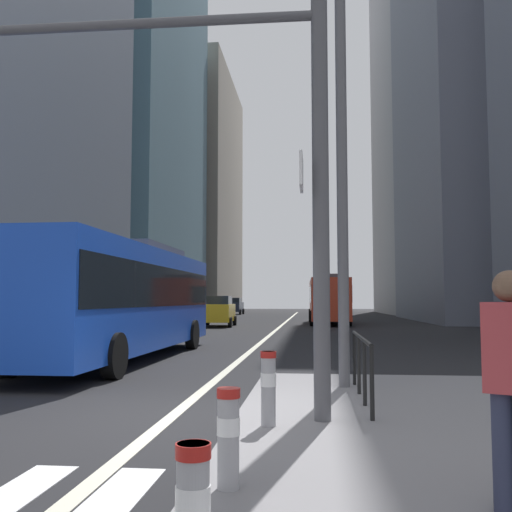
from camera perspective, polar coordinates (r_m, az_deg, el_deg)
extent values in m
plane|color=black|center=(28.22, 1.51, -7.87)|extent=(160.00, 160.00, 0.00)
cube|color=beige|center=(38.19, 2.60, -6.96)|extent=(0.20, 80.00, 0.01)
cube|color=slate|center=(62.20, -11.91, 14.49)|extent=(10.24, 24.72, 43.53)
cube|color=gray|center=(87.05, -6.44, 6.14)|extent=(12.25, 25.83, 35.24)
cube|color=slate|center=(54.80, 22.25, 18.88)|extent=(13.03, 21.41, 46.15)
cube|color=#9E9EA3|center=(78.98, 16.87, 15.98)|extent=(12.09, 23.23, 57.97)
cube|color=blue|center=(16.59, -13.33, -4.21)|extent=(2.65, 11.81, 2.75)
cube|color=black|center=(16.60, -13.31, -3.02)|extent=(2.68, 11.57, 1.10)
cube|color=#4C4C51|center=(18.33, -11.39, 0.53)|extent=(1.80, 4.26, 0.30)
cylinder|color=black|center=(12.70, -14.06, -9.70)|extent=(0.31, 1.00, 1.00)
cylinder|color=black|center=(13.71, -23.63, -9.06)|extent=(0.31, 1.00, 1.00)
cylinder|color=black|center=(19.92, -6.42, -7.84)|extent=(0.31, 1.00, 1.00)
cylinder|color=black|center=(20.58, -13.01, -7.64)|extent=(0.31, 1.00, 1.00)
cylinder|color=black|center=(17.37, -22.43, -8.64)|extent=(0.23, 0.64, 0.64)
cube|color=red|center=(40.69, 7.25, -4.35)|extent=(2.66, 10.65, 2.75)
cube|color=black|center=(40.70, 7.25, -3.87)|extent=(2.69, 10.44, 1.10)
cube|color=#4C4C51|center=(39.13, 7.33, -2.11)|extent=(1.81, 3.85, 0.30)
cylinder|color=black|center=(44.07, 5.51, -5.96)|extent=(0.31, 1.00, 1.00)
cylinder|color=black|center=(44.17, 8.65, -5.93)|extent=(0.31, 1.00, 1.00)
cylinder|color=black|center=(37.28, 5.64, -6.24)|extent=(0.31, 1.00, 1.00)
cylinder|color=black|center=(37.39, 9.34, -6.20)|extent=(0.31, 1.00, 1.00)
cube|color=#232838|center=(66.87, -2.22, -5.13)|extent=(1.81, 4.08, 1.10)
cube|color=black|center=(67.01, -2.20, -4.44)|extent=(1.51, 2.21, 0.52)
cylinder|color=black|center=(65.38, -1.60, -5.63)|extent=(0.22, 0.64, 0.64)
cylinder|color=black|center=(65.65, -3.18, -5.62)|extent=(0.22, 0.64, 0.64)
cylinder|color=black|center=(68.13, -1.29, -5.58)|extent=(0.22, 0.64, 0.64)
cylinder|color=black|center=(68.38, -2.81, -5.57)|extent=(0.22, 0.64, 0.64)
cube|color=silver|center=(67.10, 6.62, -5.10)|extent=(1.87, 4.39, 1.10)
cube|color=black|center=(66.95, 6.62, -4.41)|extent=(1.54, 2.38, 0.52)
cylinder|color=black|center=(68.60, 5.87, -5.55)|extent=(0.23, 0.64, 0.64)
cylinder|color=black|center=(68.60, 7.39, -5.54)|extent=(0.23, 0.64, 0.64)
cylinder|color=black|center=(65.64, 5.83, -5.60)|extent=(0.23, 0.64, 0.64)
cylinder|color=black|center=(65.64, 7.42, -5.59)|extent=(0.23, 0.64, 0.64)
cube|color=black|center=(59.01, 7.05, -5.19)|extent=(1.91, 4.54, 1.10)
cube|color=black|center=(58.85, 7.05, -4.41)|extent=(1.57, 2.47, 0.52)
cylinder|color=black|center=(60.50, 6.11, -5.70)|extent=(0.24, 0.65, 0.64)
cylinder|color=black|center=(60.59, 7.84, -5.69)|extent=(0.24, 0.65, 0.64)
cylinder|color=black|center=(57.45, 6.22, -5.77)|extent=(0.24, 0.65, 0.64)
cylinder|color=black|center=(57.55, 8.04, -5.75)|extent=(0.24, 0.65, 0.64)
cube|color=gold|center=(36.66, -3.79, -5.71)|extent=(1.97, 4.54, 1.10)
cube|color=black|center=(36.80, -3.76, -4.44)|extent=(1.60, 2.48, 0.52)
cylinder|color=black|center=(35.07, -2.61, -6.67)|extent=(0.25, 0.65, 0.64)
cylinder|color=black|center=(35.30, -5.57, -6.64)|extent=(0.25, 0.65, 0.64)
cylinder|color=black|center=(38.09, -2.15, -6.49)|extent=(0.25, 0.65, 0.64)
cylinder|color=black|center=(38.31, -4.88, -6.47)|extent=(0.25, 0.65, 0.64)
cylinder|color=#515156|center=(7.61, 6.50, 6.63)|extent=(0.22, 0.22, 6.00)
cylinder|color=#515156|center=(8.83, -13.82, 21.59)|extent=(5.66, 0.14, 0.14)
cube|color=white|center=(7.47, 4.57, 8.38)|extent=(0.04, 0.60, 0.44)
cylinder|color=#56565B|center=(10.66, 8.62, 8.94)|extent=(0.20, 0.20, 8.00)
cylinder|color=white|center=(3.34, -6.36, -23.05)|extent=(0.19, 0.19, 0.14)
cylinder|color=#B21E19|center=(3.27, -6.32, -18.86)|extent=(0.20, 0.20, 0.08)
cylinder|color=#99999E|center=(4.92, -2.79, -17.79)|extent=(0.18, 0.18, 0.81)
cylinder|color=white|center=(4.90, -2.79, -16.68)|extent=(0.19, 0.19, 0.15)
cylinder|color=#B21E19|center=(4.85, -2.77, -13.56)|extent=(0.20, 0.20, 0.08)
cylinder|color=#99999E|center=(7.18, 1.25, -13.15)|extent=(0.18, 0.18, 0.91)
cylinder|color=white|center=(7.17, 1.25, -12.29)|extent=(0.19, 0.19, 0.16)
cylinder|color=#B21E19|center=(7.13, 1.25, -9.86)|extent=(0.20, 0.20, 0.08)
cylinder|color=black|center=(7.64, 11.56, -12.39)|extent=(0.06, 0.06, 0.95)
cylinder|color=black|center=(8.66, 10.85, -11.45)|extent=(0.06, 0.06, 0.95)
cylinder|color=black|center=(9.69, 10.29, -10.70)|extent=(0.06, 0.06, 0.95)
cylinder|color=black|center=(10.71, 9.84, -10.10)|extent=(0.06, 0.06, 0.95)
cylinder|color=black|center=(9.13, 10.51, -8.09)|extent=(0.06, 3.10, 0.06)
cylinder|color=#2D334C|center=(4.77, 23.54, -17.57)|extent=(0.15, 0.15, 0.86)
cube|color=#B73D42|center=(4.64, 24.23, -8.36)|extent=(0.45, 0.38, 0.67)
sphere|color=brown|center=(4.63, 24.05, -2.78)|extent=(0.24, 0.24, 0.24)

